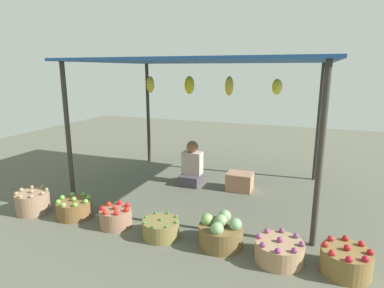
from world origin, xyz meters
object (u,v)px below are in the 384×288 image
Objects in this scene: basket_cabbages at (221,233)px; basket_red_apples at (346,261)px; vendor_person at (192,168)px; basket_red_tomatoes at (116,217)px; basket_green_chilies at (161,228)px; basket_purple_onions at (279,251)px; basket_potatoes at (33,202)px; wooden_crate_near_vendor at (240,181)px; basket_green_apples at (75,208)px.

basket_cabbages is 1.32m from basket_red_apples.
basket_red_tomatoes is at bearing -101.04° from vendor_person.
basket_purple_onions reaches higher than basket_green_chilies.
basket_red_apples is at bearing 0.05° from basket_green_chilies.
basket_potatoes reaches higher than wooden_crate_near_vendor.
basket_purple_onions is 0.65m from basket_red_apples.
basket_green_apples reaches higher than basket_green_chilies.
basket_cabbages is at bearing -0.55° from basket_green_apples.
basket_purple_onions is at bearing -6.92° from basket_cabbages.
basket_cabbages reaches higher than wooden_crate_near_vendor.
basket_green_chilies is (0.31, -1.91, -0.19)m from vendor_person.
basket_potatoes is at bearing -143.61° from wooden_crate_near_vendor.
basket_green_apples is at bearing 178.64° from basket_red_apples.
wooden_crate_near_vendor is at bearing 73.59° from basket_green_chilies.
basket_cabbages is 1.23× the size of wooden_crate_near_vendor.
basket_purple_onions is (2.78, -0.10, -0.01)m from basket_green_apples.
basket_green_chilies is at bearing -106.41° from wooden_crate_near_vendor.
basket_red_apples is (3.43, -0.08, 0.01)m from basket_green_apples.
basket_potatoes is 0.90× the size of basket_cabbages.
basket_green_apples is (0.66, 0.09, -0.03)m from basket_potatoes.
wooden_crate_near_vendor reaches higher than basket_red_tomatoes.
basket_purple_onions is at bearing -1.72° from basket_red_tomatoes.
vendor_person is 2.13m from basket_cabbages.
basket_purple_onions is 2.10m from wooden_crate_near_vendor.
basket_potatoes is at bearing -177.89° from basket_red_tomatoes.
basket_green_apples is 1.15× the size of wooden_crate_near_vendor.
basket_red_tomatoes reaches higher than basket_green_chilies.
basket_green_apples is 2.11m from basket_cabbages.
basket_green_apples is 1.16× the size of basket_red_tomatoes.
basket_red_tomatoes is (1.36, 0.05, -0.03)m from basket_potatoes.
basket_red_apples is (2.06, 0.00, 0.02)m from basket_green_chilies.
vendor_person reaches higher than wooden_crate_near_vendor.
basket_green_apples is (-1.06, -1.83, -0.18)m from vendor_person.
wooden_crate_near_vendor is (2.59, 1.91, -0.00)m from basket_potatoes.
basket_green_apples is 0.94× the size of basket_cabbages.
basket_potatoes is 3.22m from wooden_crate_near_vendor.
basket_green_apples is 2.66m from wooden_crate_near_vendor.
basket_red_tomatoes is at bearing 176.30° from basket_green_chilies.
basket_red_apples is at bearing 1.83° from basket_purple_onions.
wooden_crate_near_vendor is (-0.18, 1.84, -0.01)m from basket_cabbages.
vendor_person is at bearing 99.23° from basket_green_chilies.
basket_potatoes reaches higher than basket_green_chilies.
vendor_person reaches higher than basket_potatoes.
basket_purple_onions is 1.23× the size of wooden_crate_near_vendor.
vendor_person reaches higher than basket_green_apples.
basket_green_apples reaches higher than basket_purple_onions.
basket_red_tomatoes is 2.23m from wooden_crate_near_vendor.
basket_green_chilies is 1.99m from wooden_crate_near_vendor.
basket_cabbages is at bearing 4.83° from basket_green_chilies.
basket_red_apples is (4.09, 0.01, -0.02)m from basket_potatoes.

